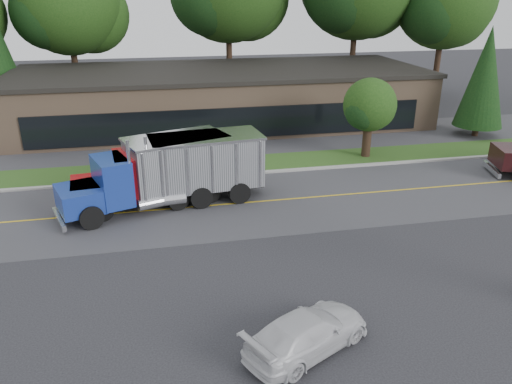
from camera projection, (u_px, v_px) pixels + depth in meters
ground at (268, 306)px, 17.21m from camera, size 140.00×140.00×0.00m
road at (228, 204)px, 25.38m from camera, size 60.00×8.00×0.02m
center_line at (228, 204)px, 25.38m from camera, size 60.00×0.12×0.01m
curb at (218, 176)px, 29.19m from camera, size 60.00×0.30×0.12m
grass_verge at (214, 166)px, 30.82m from camera, size 60.00×3.40×0.03m
far_parking at (205, 144)px, 35.36m from camera, size 60.00×7.00×0.02m
strip_mall at (221, 98)px, 40.42m from camera, size 32.00×12.00×4.00m
tree_far_b at (69, 6)px, 43.00m from camera, size 9.66×9.09×13.78m
tree_far_e at (446, 3)px, 46.59m from camera, size 9.81×9.23×14.00m
evergreen_right at (484, 77)px, 35.65m from camera, size 3.47×3.47×7.88m
tree_verge at (370, 107)px, 31.52m from camera, size 3.57×3.36×5.09m
dump_truck_red at (181, 168)px, 25.08m from camera, size 9.73×3.65×3.36m
dump_truck_blue at (156, 171)px, 24.71m from camera, size 8.69×5.06×3.36m
rally_car at (308, 332)px, 14.95m from camera, size 4.59×3.52×1.24m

